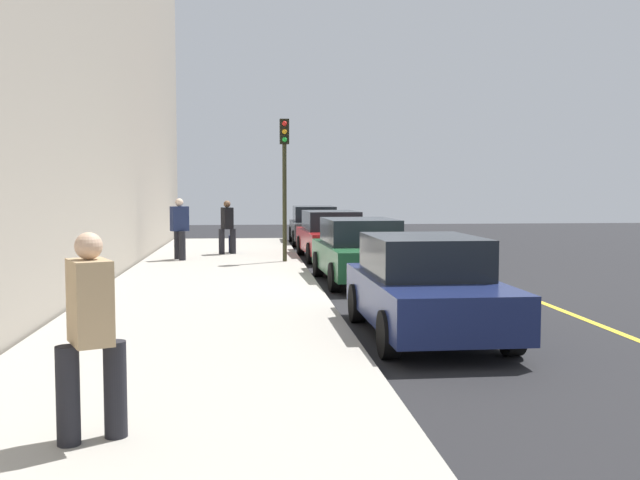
# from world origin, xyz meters

# --- Properties ---
(ground_plane) EXTENTS (56.00, 56.00, 0.00)m
(ground_plane) POSITION_xyz_m (0.00, 0.00, 0.00)
(ground_plane) COLOR black
(sidewalk) EXTENTS (28.00, 4.60, 0.15)m
(sidewalk) POSITION_xyz_m (0.00, -3.30, 0.07)
(sidewalk) COLOR #A39E93
(sidewalk) RESTS_ON ground
(lane_stripe_centre) EXTENTS (28.00, 0.14, 0.01)m
(lane_stripe_centre) POSITION_xyz_m (0.00, 3.20, 0.00)
(lane_stripe_centre) COLOR gold
(lane_stripe_centre) RESTS_ON ground
(parked_car_charcoal) EXTENTS (4.57, 1.94, 1.51)m
(parked_car_charcoal) POSITION_xyz_m (-12.56, 0.07, 0.76)
(parked_car_charcoal) COLOR black
(parked_car_charcoal) RESTS_ON ground
(parked_car_red) EXTENTS (4.61, 2.02, 1.51)m
(parked_car_red) POSITION_xyz_m (-6.45, 0.08, 0.76)
(parked_car_red) COLOR black
(parked_car_red) RESTS_ON ground
(parked_car_green) EXTENTS (4.41, 2.02, 1.51)m
(parked_car_green) POSITION_xyz_m (-0.68, 0.12, 0.76)
(parked_car_green) COLOR black
(parked_car_green) RESTS_ON ground
(parked_car_navy) EXTENTS (4.20, 1.94, 1.51)m
(parked_car_navy) POSITION_xyz_m (5.50, 0.15, 0.76)
(parked_car_navy) COLOR black
(parked_car_navy) RESTS_ON ground
(pedestrian_navy_coat) EXTENTS (0.55, 0.57, 1.79)m
(pedestrian_navy_coat) POSITION_xyz_m (-5.14, -4.53, 1.10)
(pedestrian_navy_coat) COLOR black
(pedestrian_navy_coat) RESTS_ON sidewalk
(pedestrian_black_coat) EXTENTS (0.53, 0.54, 1.70)m
(pedestrian_black_coat) POSITION_xyz_m (-6.86, -3.21, 1.05)
(pedestrian_black_coat) COLOR black
(pedestrian_black_coat) RESTS_ON sidewalk
(pedestrian_tan_coat) EXTENTS (0.55, 0.54, 1.73)m
(pedestrian_tan_coat) POSITION_xyz_m (10.09, -3.78, 1.07)
(pedestrian_tan_coat) COLOR black
(pedestrian_tan_coat) RESTS_ON sidewalk
(traffic_light_pole) EXTENTS (0.35, 0.26, 4.03)m
(traffic_light_pole) POSITION_xyz_m (-4.37, -1.50, 2.89)
(traffic_light_pole) COLOR #2D2D19
(traffic_light_pole) RESTS_ON sidewalk
(rolling_suitcase) EXTENTS (0.34, 0.22, 0.93)m
(rolling_suitcase) POSITION_xyz_m (-7.33, -3.06, 0.44)
(rolling_suitcase) COLOR #191E38
(rolling_suitcase) RESTS_ON sidewalk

